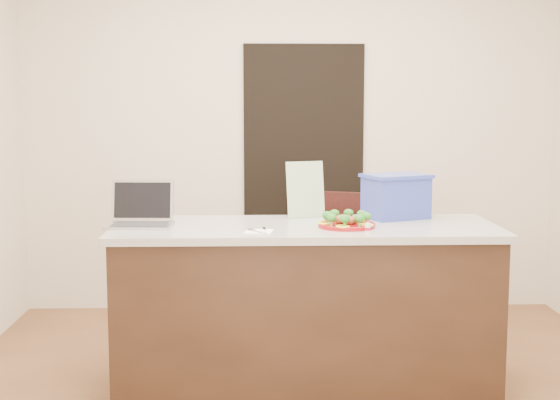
{
  "coord_description": "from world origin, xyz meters",
  "views": [
    {
      "loc": [
        -0.27,
        -3.87,
        1.59
      ],
      "look_at": [
        -0.14,
        0.2,
        1.06
      ],
      "focal_mm": 50.0,
      "sensor_mm": 36.0,
      "label": 1
    }
  ],
  "objects_px": {
    "yogurt_bottle": "(368,228)",
    "napkin": "(258,232)",
    "chair": "(342,259)",
    "plate": "(347,225)",
    "blue_box": "(396,196)",
    "island": "(305,308)",
    "laptop": "(141,213)"
  },
  "relations": [
    {
      "from": "blue_box",
      "to": "plate",
      "type": "bearing_deg",
      "value": -158.08
    },
    {
      "from": "plate",
      "to": "chair",
      "type": "distance_m",
      "value": 0.97
    },
    {
      "from": "napkin",
      "to": "chair",
      "type": "bearing_deg",
      "value": 62.22
    },
    {
      "from": "napkin",
      "to": "blue_box",
      "type": "bearing_deg",
      "value": 29.63
    },
    {
      "from": "laptop",
      "to": "napkin",
      "type": "bearing_deg",
      "value": -17.64
    },
    {
      "from": "napkin",
      "to": "laptop",
      "type": "xyz_separation_m",
      "value": [
        -0.63,
        0.24,
        0.06
      ]
    },
    {
      "from": "yogurt_bottle",
      "to": "chair",
      "type": "distance_m",
      "value": 1.15
    },
    {
      "from": "napkin",
      "to": "yogurt_bottle",
      "type": "relative_size",
      "value": 2.14
    },
    {
      "from": "yogurt_bottle",
      "to": "laptop",
      "type": "xyz_separation_m",
      "value": [
        -1.18,
        0.28,
        0.04
      ]
    },
    {
      "from": "island",
      "to": "blue_box",
      "type": "xyz_separation_m",
      "value": [
        0.53,
        0.24,
        0.58
      ]
    },
    {
      "from": "plate",
      "to": "island",
      "type": "bearing_deg",
      "value": 161.77
    },
    {
      "from": "napkin",
      "to": "blue_box",
      "type": "distance_m",
      "value": 0.91
    },
    {
      "from": "napkin",
      "to": "laptop",
      "type": "bearing_deg",
      "value": 158.93
    },
    {
      "from": "laptop",
      "to": "plate",
      "type": "bearing_deg",
      "value": -1.91
    },
    {
      "from": "napkin",
      "to": "blue_box",
      "type": "xyz_separation_m",
      "value": [
        0.78,
        0.44,
        0.12
      ]
    },
    {
      "from": "napkin",
      "to": "laptop",
      "type": "height_order",
      "value": "laptop"
    },
    {
      "from": "plate",
      "to": "blue_box",
      "type": "bearing_deg",
      "value": 44.02
    },
    {
      "from": "plate",
      "to": "napkin",
      "type": "distance_m",
      "value": 0.49
    },
    {
      "from": "island",
      "to": "plate",
      "type": "distance_m",
      "value": 0.52
    },
    {
      "from": "island",
      "to": "laptop",
      "type": "distance_m",
      "value": 1.02
    },
    {
      "from": "plate",
      "to": "napkin",
      "type": "height_order",
      "value": "plate"
    },
    {
      "from": "blue_box",
      "to": "chair",
      "type": "relative_size",
      "value": 0.42
    },
    {
      "from": "yogurt_bottle",
      "to": "napkin",
      "type": "bearing_deg",
      "value": 175.58
    },
    {
      "from": "island",
      "to": "chair",
      "type": "distance_m",
      "value": 0.88
    },
    {
      "from": "napkin",
      "to": "chair",
      "type": "height_order",
      "value": "chair"
    },
    {
      "from": "blue_box",
      "to": "yogurt_bottle",
      "type": "bearing_deg",
      "value": -137.32
    },
    {
      "from": "yogurt_bottle",
      "to": "chair",
      "type": "height_order",
      "value": "chair"
    },
    {
      "from": "chair",
      "to": "plate",
      "type": "bearing_deg",
      "value": -75.07
    },
    {
      "from": "plate",
      "to": "chair",
      "type": "height_order",
      "value": "chair"
    },
    {
      "from": "plate",
      "to": "laptop",
      "type": "xyz_separation_m",
      "value": [
        -1.09,
        0.1,
        0.05
      ]
    },
    {
      "from": "island",
      "to": "blue_box",
      "type": "bearing_deg",
      "value": 23.95
    },
    {
      "from": "laptop",
      "to": "chair",
      "type": "height_order",
      "value": "laptop"
    }
  ]
}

